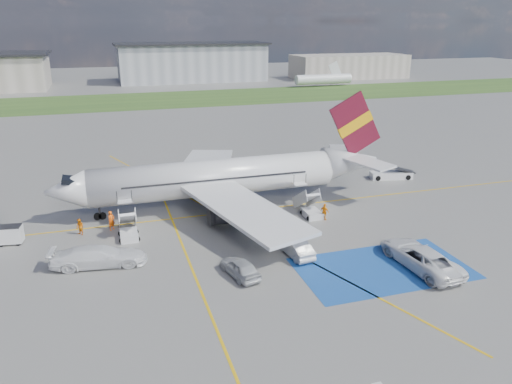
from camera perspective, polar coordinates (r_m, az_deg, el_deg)
The scene contains 20 objects.
ground at distance 42.22m, azimuth -0.44°, elevation -8.18°, with size 400.00×400.00×0.00m, color #60605E.
grass_strip at distance 132.81m, azimuth -12.67°, elevation 10.17°, with size 400.00×30.00×0.01m, color #2D4C1E.
taxiway_line_main at distance 52.82m, azimuth -4.24°, elevation -2.48°, with size 120.00×0.20×0.01m, color gold.
taxiway_line_cross at distance 32.85m, azimuth -3.84°, elevation -16.97°, with size 0.20×60.00×0.01m, color gold.
taxiway_line_diag at distance 52.82m, azimuth -4.24°, elevation -2.48°, with size 0.20×60.00×0.01m, color gold.
staging_box at distance 42.77m, azimuth 14.26°, elevation -8.44°, with size 14.00×8.00×0.01m, color #194896.
terminal_centre at distance 174.23m, azimuth -7.33°, elevation 14.44°, with size 48.00×18.00×12.00m, color gray.
terminal_east at distance 185.73m, azimuth 10.57°, elevation 13.94°, with size 40.00×16.00×8.00m, color gray.
airliner at distance 53.86m, azimuth -3.26°, elevation 1.79°, with size 36.81×32.95×11.92m.
airstairs_fwd at distance 48.41m, azimuth -14.37°, elevation -4.32°, with size 1.90×5.20×3.60m.
airstairs_aft at distance 52.33m, azimuth 6.23°, elevation -2.03°, with size 1.90×5.20×3.60m.
gpu_cart at distance 50.67m, azimuth -26.27°, elevation -4.50°, with size 2.26×1.62×1.75m.
belt_loader at distance 66.66m, azimuth 15.21°, elevation 1.86°, with size 5.87×3.05×1.70m.
car_silver_a at distance 40.02m, azimuth -1.83°, elevation -8.61°, with size 1.76×4.37×1.49m, color #A7A9AE.
car_silver_b at distance 43.42m, azimuth 4.56°, elevation -6.36°, with size 1.57×4.49×1.48m, color #A8ABAF.
van_white_a at distance 43.39m, azimuth 18.29°, elevation -6.67°, with size 2.95×6.39×2.40m, color white.
van_white_b at distance 43.39m, azimuth -17.59°, elevation -6.68°, with size 2.37×5.83×2.28m, color white.
crew_fwd at distance 50.34m, azimuth -16.21°, elevation -3.15°, with size 0.70×0.46×1.93m, color #FB5C0D.
crew_nose at distance 50.12m, azimuth -19.48°, elevation -3.80°, with size 0.78×0.61×1.60m, color orange.
crew_aft at distance 51.20m, azimuth 7.84°, elevation -2.27°, with size 1.03×0.43×1.76m, color orange.
Camera 1 is at (-10.91, -35.96, 19.26)m, focal length 35.00 mm.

